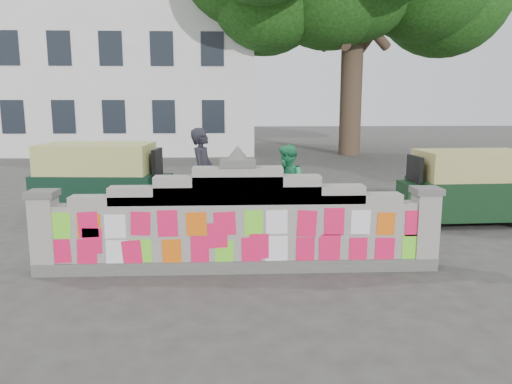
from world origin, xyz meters
TOP-DOWN VIEW (x-y plane):
  - ground at (0.00, 0.00)m, footprint 100.00×100.00m
  - parapet_wall at (-0.00, -0.01)m, footprint 6.48×0.44m
  - building at (-7.00, 21.98)m, footprint 16.00×10.00m
  - cyclist_bike at (-0.68, 2.30)m, footprint 2.27×1.19m
  - cyclist_rider at (-0.68, 2.30)m, footprint 0.60×0.78m
  - pedestrian at (1.08, 2.77)m, footprint 0.69×0.88m
  - rickshaw_left at (-3.13, 3.91)m, footprint 3.18×1.64m
  - rickshaw_right at (5.13, 2.97)m, footprint 2.97×1.46m

SIDE VIEW (x-z plane):
  - ground at x=0.00m, z-range 0.00..0.00m
  - cyclist_bike at x=-0.68m, z-range 0.00..1.13m
  - parapet_wall at x=0.00m, z-range -0.26..1.75m
  - rickshaw_right at x=5.13m, z-range 0.03..1.66m
  - pedestrian at x=1.08m, z-range 0.00..1.79m
  - rickshaw_left at x=-3.13m, z-range 0.03..1.77m
  - cyclist_rider at x=-0.68m, z-range 0.00..1.92m
  - building at x=-7.00m, z-range -0.44..8.46m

